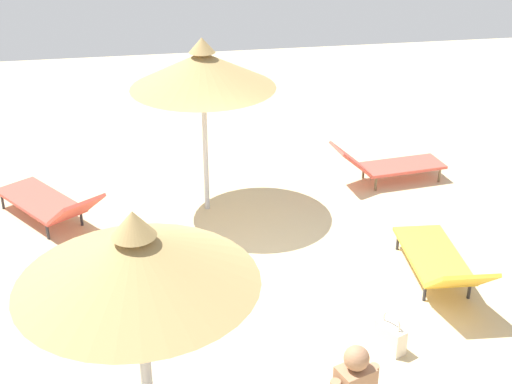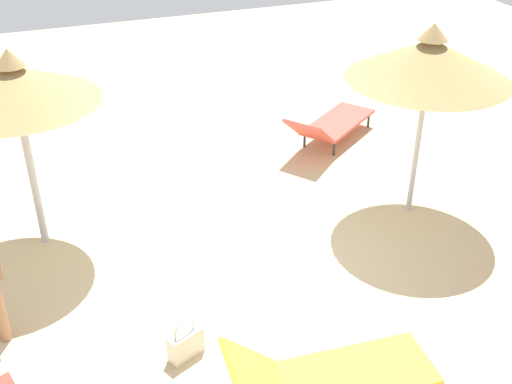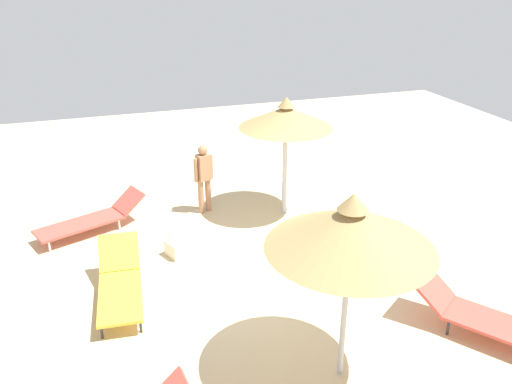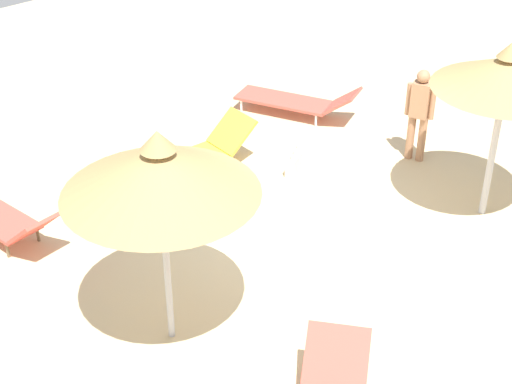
% 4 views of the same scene
% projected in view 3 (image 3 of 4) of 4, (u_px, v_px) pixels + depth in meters
% --- Properties ---
extents(ground, '(24.00, 24.00, 0.10)m').
position_uv_depth(ground, '(244.00, 281.00, 9.57)').
color(ground, beige).
extents(parasol_umbrella_front, '(2.16, 2.16, 2.75)m').
position_uv_depth(parasol_umbrella_front, '(351.00, 229.00, 6.48)').
color(parasol_umbrella_front, '#B2B2B7').
rests_on(parasol_umbrella_front, ground).
extents(parasol_umbrella_near_right, '(2.02, 2.02, 2.68)m').
position_uv_depth(parasol_umbrella_near_right, '(286.00, 117.00, 11.18)').
color(parasol_umbrella_near_right, '#B2B2B7').
rests_on(parasol_umbrella_near_right, ground).
extents(lounge_chair_center, '(2.37, 1.43, 0.68)m').
position_uv_depth(lounge_chair_center, '(93.00, 218.00, 11.11)').
color(lounge_chair_center, '#CC4C3F').
rests_on(lounge_chair_center, ground).
extents(lounge_chair_far_left, '(1.82, 2.17, 0.76)m').
position_uv_depth(lounge_chair_far_left, '(481.00, 315.00, 8.01)').
color(lounge_chair_far_left, '#CC4C3F').
rests_on(lounge_chair_far_left, ground).
extents(lounge_chair_back, '(0.86, 2.11, 0.79)m').
position_uv_depth(lounge_chair_back, '(120.00, 282.00, 8.83)').
color(lounge_chair_back, gold).
rests_on(lounge_chair_back, ground).
extents(person_standing_near_left, '(0.46, 0.30, 1.59)m').
position_uv_depth(person_standing_near_left, '(204.00, 175.00, 11.76)').
color(person_standing_near_left, '#A57554').
rests_on(person_standing_near_left, ground).
extents(handbag, '(0.30, 0.42, 0.50)m').
position_uv_depth(handbag, '(173.00, 249.00, 10.18)').
color(handbag, beige).
rests_on(handbag, ground).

